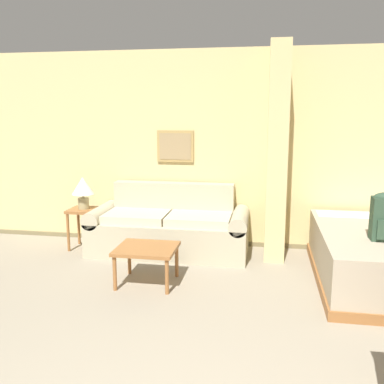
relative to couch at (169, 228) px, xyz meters
The scene contains 6 objects.
wall_back 1.39m from the couch, 29.30° to the left, with size 7.17×0.16×2.60m.
wall_partition_pillar 1.66m from the couch, ahead, with size 0.24×0.64×2.60m.
couch is the anchor object (origin of this frame).
coffee_table 1.07m from the couch, 90.18° to the right, with size 0.62×0.55×0.40m.
side_table 1.15m from the couch, behind, with size 0.38×0.38×0.54m.
table_lamp 1.25m from the couch, behind, with size 0.29×0.29×0.42m.
Camera 1 is at (0.34, -1.28, 1.78)m, focal length 40.00 mm.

